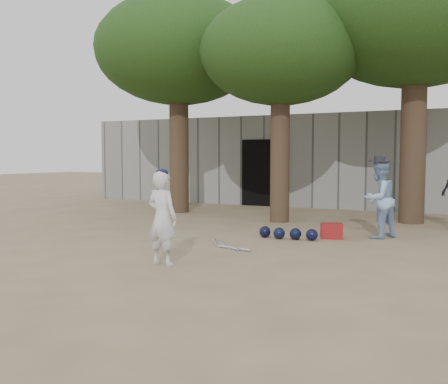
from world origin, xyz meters
The scene contains 8 objects.
ground centered at (0.00, 0.00, 0.00)m, with size 70.00×70.00×0.00m, color #937C5E.
boy_player centered at (0.70, -1.33, 0.71)m, with size 0.52×0.34×1.41m, color silver.
spectator_blue centered at (3.23, 2.67, 0.79)m, with size 0.76×0.60×1.57m, color #89A6D4.
red_bag centered at (2.40, 2.20, 0.15)m, with size 0.42×0.32×0.30m, color maroon.
back_building centered at (0.00, 10.33, 1.50)m, with size 16.00×5.24×3.00m.
helmet_row centered at (1.65, 1.73, 0.12)m, with size 1.19×0.32×0.23m.
bat_pile centered at (0.89, 0.43, 0.03)m, with size 1.11×0.79×0.06m.
tree_row centered at (0.74, 5.02, 4.69)m, with size 11.40×5.80×6.69m.
Camera 1 is at (4.77, -7.61, 1.62)m, focal length 40.00 mm.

